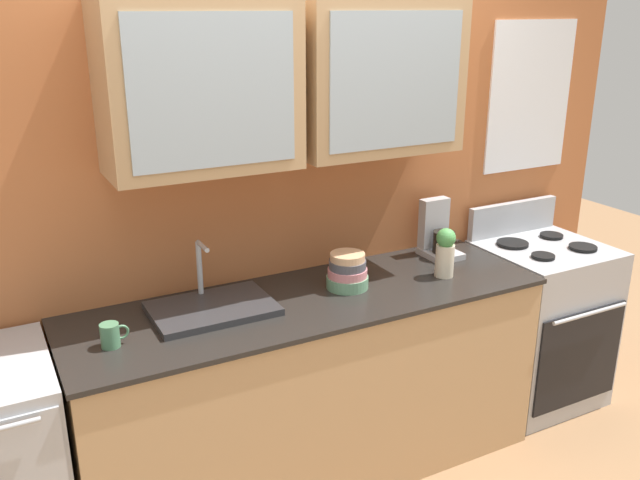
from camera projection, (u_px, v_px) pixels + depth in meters
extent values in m
plane|color=#936B47|center=(312.00, 467.00, 3.28)|extent=(10.00, 10.00, 0.00)
cube|color=#B76638|center=(274.00, 176.00, 3.15)|extent=(4.03, 0.10, 2.73)
cube|color=tan|center=(199.00, 87.00, 2.65)|extent=(0.76, 0.34, 0.66)
cube|color=#9EADB7|center=(214.00, 92.00, 2.50)|extent=(0.65, 0.01, 0.56)
cube|color=tan|center=(375.00, 77.00, 3.00)|extent=(0.76, 0.34, 0.66)
cube|color=#9EADB7|center=(397.00, 81.00, 2.86)|extent=(0.65, 0.01, 0.56)
cube|color=white|center=(530.00, 97.00, 3.68)|extent=(0.57, 0.01, 0.80)
cube|color=tan|center=(312.00, 389.00, 3.14)|extent=(2.13, 0.64, 0.88)
cube|color=black|center=(311.00, 300.00, 2.99)|extent=(2.16, 0.66, 0.02)
cube|color=#ADAFB5|center=(538.00, 323.00, 3.76)|extent=(0.63, 0.59, 0.90)
cube|color=black|center=(579.00, 358.00, 3.54)|extent=(0.58, 0.01, 0.54)
cylinder|color=#ADAFB5|center=(591.00, 313.00, 3.42)|extent=(0.51, 0.02, 0.02)
cube|color=#ADAFB5|center=(513.00, 218.00, 3.82)|extent=(0.60, 0.04, 0.18)
cylinder|color=black|center=(543.00, 256.00, 3.46)|extent=(0.12, 0.12, 0.02)
cylinder|color=black|center=(583.00, 247.00, 3.58)|extent=(0.15, 0.15, 0.02)
cylinder|color=black|center=(513.00, 243.00, 3.64)|extent=(0.17, 0.17, 0.02)
cylinder|color=black|center=(551.00, 236.00, 3.77)|extent=(0.13, 0.13, 0.02)
cube|color=#2D2D30|center=(212.00, 309.00, 2.85)|extent=(0.51, 0.35, 0.03)
cylinder|color=#ADAFB5|center=(200.00, 268.00, 2.92)|extent=(0.02, 0.02, 0.24)
cylinder|color=#ADAFB5|center=(202.00, 246.00, 2.84)|extent=(0.02, 0.12, 0.02)
cylinder|color=#669972|center=(347.00, 282.00, 3.09)|extent=(0.19, 0.19, 0.05)
cylinder|color=#D87F84|center=(347.00, 274.00, 3.08)|extent=(0.18, 0.18, 0.05)
cylinder|color=#4C4C54|center=(347.00, 266.00, 3.07)|extent=(0.17, 0.17, 0.05)
cylinder|color=#E0AD7F|center=(348.00, 258.00, 3.05)|extent=(0.16, 0.16, 0.05)
cylinder|color=beige|center=(445.00, 261.00, 3.21)|extent=(0.09, 0.09, 0.16)
sphere|color=#4C994C|center=(446.00, 238.00, 3.17)|extent=(0.09, 0.09, 0.09)
cylinder|color=#4C7F59|center=(110.00, 335.00, 2.55)|extent=(0.07, 0.07, 0.09)
torus|color=#4C7F59|center=(121.00, 332.00, 2.56)|extent=(0.06, 0.01, 0.06)
cube|color=#B7B7BC|center=(440.00, 254.00, 3.48)|extent=(0.17, 0.20, 0.03)
cylinder|color=black|center=(444.00, 242.00, 3.44)|extent=(0.11, 0.11, 0.11)
cube|color=#B7B7BC|center=(434.00, 223.00, 3.49)|extent=(0.15, 0.06, 0.26)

